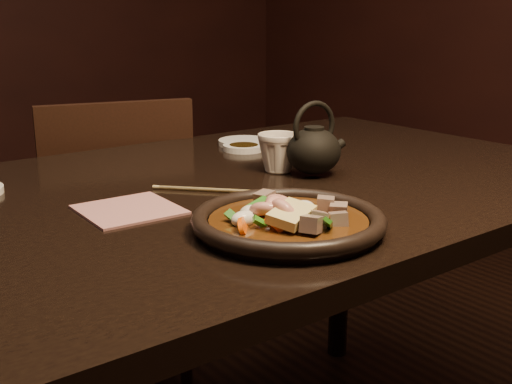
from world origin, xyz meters
TOP-DOWN VIEW (x-y plane):
  - table at (0.00, 0.00)m, footprint 1.60×0.90m
  - chair at (0.09, 0.61)m, footprint 0.49×0.49m
  - plate at (-0.04, -0.27)m, footprint 0.29×0.29m
  - stirfry at (-0.05, -0.27)m, footprint 0.19×0.17m
  - soy_dish at (0.25, 0.23)m, footprint 0.10×0.10m
  - saucer_right at (0.29, 0.28)m, footprint 0.12×0.12m
  - tea_cup at (0.18, 0.02)m, footprint 0.09×0.08m
  - chopsticks at (-0.00, -0.03)m, footprint 0.17×0.19m
  - napkin at (-0.18, -0.04)m, footprint 0.15×0.15m
  - teapot at (0.22, -0.04)m, footprint 0.13×0.11m

SIDE VIEW (x-z plane):
  - chair at x=0.09m, z-range 0.04..0.89m
  - table at x=0.00m, z-range 0.30..1.05m
  - napkin at x=-0.18m, z-range 0.75..0.75m
  - chopsticks at x=0.00m, z-range 0.75..0.76m
  - saucer_right at x=0.29m, z-range 0.75..0.76m
  - soy_dish at x=0.25m, z-range 0.75..0.76m
  - plate at x=-0.04m, z-range 0.75..0.78m
  - stirfry at x=-0.05m, z-range 0.74..0.80m
  - tea_cup at x=0.18m, z-range 0.75..0.83m
  - teapot at x=0.22m, z-range 0.73..0.88m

